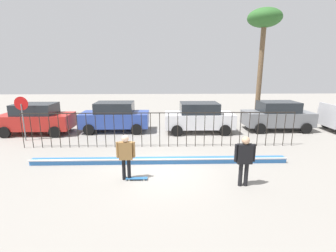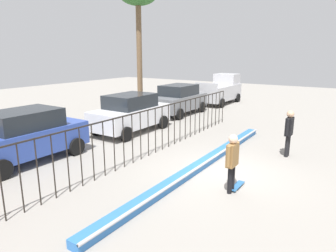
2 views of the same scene
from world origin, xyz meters
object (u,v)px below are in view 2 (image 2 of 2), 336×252
(camera_operator, at_px, (289,129))
(palm_tree_tall, at_px, (138,2))
(parked_car_gray, at_px, (179,99))
(pickup_truck, at_px, (220,90))
(skateboard, at_px, (237,186))
(skateboarder, at_px, (232,158))
(parked_car_blue, at_px, (25,135))
(parked_car_white, at_px, (131,113))

(camera_operator, xyz_separation_m, palm_tree_tall, (4.61, 10.86, 6.05))
(parked_car_gray, xyz_separation_m, pickup_truck, (5.59, -0.41, 0.06))
(skateboard, bearing_deg, parked_car_gray, 42.22)
(skateboarder, distance_m, pickup_truck, 16.02)
(skateboarder, xyz_separation_m, pickup_truck, (14.51, 6.80, 0.02))
(parked_car_blue, relative_size, pickup_truck, 0.91)
(skateboard, distance_m, palm_tree_tall, 15.04)
(pickup_truck, relative_size, palm_tree_tall, 0.57)
(parked_car_white, bearing_deg, skateboard, -114.17)
(skateboard, xyz_separation_m, pickup_truck, (14.14, 6.86, 0.98))
(skateboard, relative_size, camera_operator, 0.45)
(parked_car_white, bearing_deg, parked_car_gray, 5.85)
(skateboard, relative_size, palm_tree_tall, 0.10)
(pickup_truck, bearing_deg, skateboarder, -157.98)
(skateboarder, relative_size, parked_car_blue, 0.40)
(parked_car_gray, bearing_deg, parked_car_blue, -177.78)
(parked_car_gray, bearing_deg, parked_car_white, -173.50)
(camera_operator, distance_m, parked_car_white, 7.46)
(skateboarder, xyz_separation_m, parked_car_blue, (-1.70, 7.23, -0.05))
(skateboard, xyz_separation_m, parked_car_gray, (8.55, 7.27, 0.91))
(camera_operator, bearing_deg, pickup_truck, -105.13)
(camera_operator, bearing_deg, palm_tree_tall, -73.69)
(pickup_truck, height_order, palm_tree_tall, palm_tree_tall)
(parked_car_gray, height_order, palm_tree_tall, palm_tree_tall)
(camera_operator, bearing_deg, parked_car_white, -47.32)
(skateboarder, distance_m, palm_tree_tall, 14.79)
(camera_operator, relative_size, parked_car_white, 0.42)
(parked_car_blue, distance_m, parked_car_white, 5.41)
(skateboarder, height_order, skateboard, skateboarder)
(parked_car_blue, height_order, pickup_truck, pickup_truck)
(skateboarder, bearing_deg, pickup_truck, 21.82)
(camera_operator, bearing_deg, parked_car_blue, -14.05)
(camera_operator, height_order, parked_car_blue, parked_car_blue)
(palm_tree_tall, bearing_deg, skateboarder, -130.46)
(skateboard, bearing_deg, skateboarder, 173.94)
(skateboard, relative_size, parked_car_white, 0.19)
(skateboarder, height_order, parked_car_blue, parked_car_blue)
(skateboard, height_order, camera_operator, camera_operator)
(skateboarder, bearing_deg, parked_car_gray, 35.68)
(skateboarder, xyz_separation_m, palm_tree_tall, (8.74, 10.25, 6.10))
(parked_car_blue, bearing_deg, parked_car_gray, -0.38)
(parked_car_gray, bearing_deg, skateboard, -137.37)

